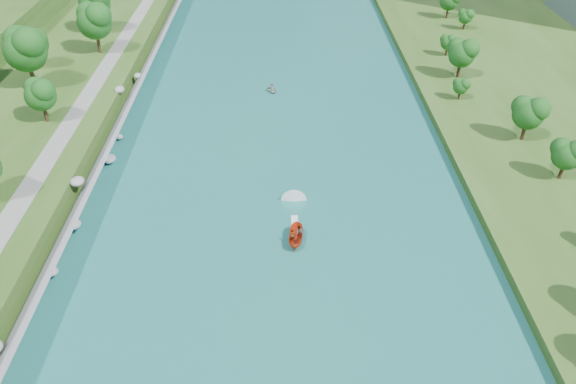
{
  "coord_description": "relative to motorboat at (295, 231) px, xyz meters",
  "views": [
    {
      "loc": [
        1.11,
        -43.39,
        46.18
      ],
      "look_at": [
        2.11,
        18.71,
        2.5
      ],
      "focal_mm": 35.0,
      "sensor_mm": 36.0,
      "label": 1
    }
  ],
  "objects": [
    {
      "name": "river_water",
      "position": [
        -2.95,
        7.75,
        -0.85
      ],
      "size": [
        55.0,
        240.0,
        0.1
      ],
      "primitive_type": "cube",
      "color": "#1A6262",
      "rests_on": "ground"
    },
    {
      "name": "ground",
      "position": [
        -2.95,
        -12.25,
        -0.9
      ],
      "size": [
        260.0,
        260.0,
        0.0
      ],
      "primitive_type": "plane",
      "color": "#2D5119",
      "rests_on": "ground"
    },
    {
      "name": "motorboat",
      "position": [
        0.0,
        0.0,
        0.0
      ],
      "size": [
        3.6,
        19.19,
        2.17
      ],
      "rotation": [
        0.0,
        0.0,
        3.04
      ],
      "color": "red",
      "rests_on": "river_water"
    },
    {
      "name": "trees_east",
      "position": [
        35.87,
        7.6,
        4.92
      ],
      "size": [
        14.23,
        139.28,
        10.82
      ],
      "color": "#124413",
      "rests_on": "berm_east"
    },
    {
      "name": "raft",
      "position": [
        -3.32,
        43.42,
        -0.43
      ],
      "size": [
        3.28,
        3.76,
        1.6
      ],
      "rotation": [
        0.0,
        0.0,
        0.4
      ],
      "color": "gray",
      "rests_on": "river_water"
    },
    {
      "name": "riprap_bank",
      "position": [
        -28.81,
        7.04,
        0.92
      ],
      "size": [
        4.3,
        236.0,
        4.44
      ],
      "color": "slate",
      "rests_on": "ground"
    },
    {
      "name": "riverside_path",
      "position": [
        -35.45,
        7.75,
        2.65
      ],
      "size": [
        3.0,
        200.0,
        0.1
      ],
      "primitive_type": "cube",
      "color": "gray",
      "rests_on": "berm_west"
    }
  ]
}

